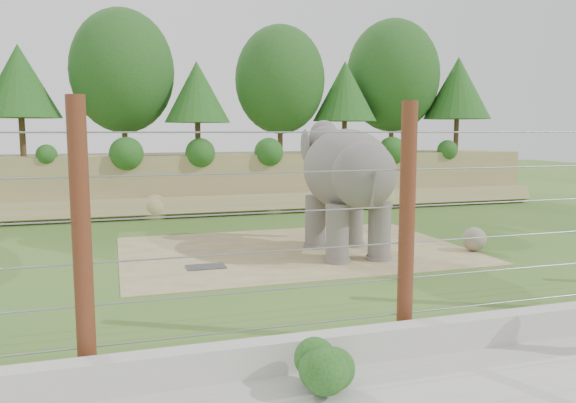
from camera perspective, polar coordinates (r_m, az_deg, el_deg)
name	(u,v)px	position (r m, az deg, el deg)	size (l,w,h in m)	color
ground	(312,276)	(13.81, 2.50, -7.60)	(90.00, 90.00, 0.00)	#396520
back_embankment	(230,121)	(25.75, -5.92, 8.12)	(30.00, 5.52, 8.77)	#8E8358
dirt_patch	(294,250)	(16.73, 0.61, -4.94)	(10.00, 7.00, 0.02)	#8E7A52
drain_grate	(206,267)	(14.75, -8.34, -6.57)	(1.00, 0.60, 0.03)	#262628
elephant	(346,189)	(16.04, 5.93, 1.25)	(1.99, 4.63, 3.75)	slate
stone_ball	(474,239)	(17.37, 18.40, -3.65)	(0.70, 0.70, 0.70)	gray
retaining_wall	(420,338)	(9.41, 13.22, -13.35)	(26.00, 0.35, 0.50)	#B5B1AA
barrier_fence	(407,224)	(9.38, 11.97, -2.30)	(20.26, 0.26, 4.00)	#562414
walkway_shrub	(321,368)	(7.89, 3.35, -16.51)	(0.68, 0.68, 0.68)	#185218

